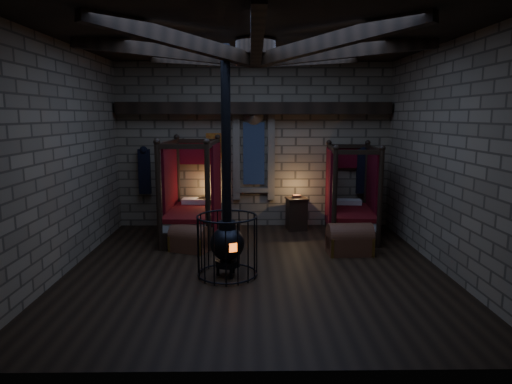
{
  "coord_description": "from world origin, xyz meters",
  "views": [
    {
      "loc": [
        -0.11,
        -8.28,
        2.88
      ],
      "look_at": [
        0.02,
        0.6,
        1.38
      ],
      "focal_mm": 32.0,
      "sensor_mm": 36.0,
      "label": 1
    }
  ],
  "objects_px": {
    "trunk_left": "(190,239)",
    "stove": "(227,241)",
    "trunk_right": "(350,240)",
    "bed_left": "(193,214)",
    "bed_right": "(350,214)"
  },
  "relations": [
    {
      "from": "bed_right",
      "to": "trunk_right",
      "type": "height_order",
      "value": "bed_right"
    },
    {
      "from": "stove",
      "to": "bed_right",
      "type": "bearing_deg",
      "value": 20.72
    },
    {
      "from": "bed_left",
      "to": "bed_right",
      "type": "bearing_deg",
      "value": 4.05
    },
    {
      "from": "trunk_right",
      "to": "bed_left",
      "type": "bearing_deg",
      "value": 154.86
    },
    {
      "from": "trunk_left",
      "to": "trunk_right",
      "type": "bearing_deg",
      "value": 16.8
    },
    {
      "from": "trunk_right",
      "to": "stove",
      "type": "height_order",
      "value": "stove"
    },
    {
      "from": "stove",
      "to": "trunk_left",
      "type": "bearing_deg",
      "value": 95.54
    },
    {
      "from": "trunk_right",
      "to": "stove",
      "type": "relative_size",
      "value": 0.23
    },
    {
      "from": "trunk_left",
      "to": "stove",
      "type": "relative_size",
      "value": 0.23
    },
    {
      "from": "bed_left",
      "to": "trunk_left",
      "type": "distance_m",
      "value": 1.2
    },
    {
      "from": "stove",
      "to": "trunk_right",
      "type": "bearing_deg",
      "value": 3.16
    },
    {
      "from": "trunk_left",
      "to": "trunk_right",
      "type": "distance_m",
      "value": 3.39
    },
    {
      "from": "bed_left",
      "to": "trunk_right",
      "type": "height_order",
      "value": "bed_left"
    },
    {
      "from": "trunk_left",
      "to": "trunk_right",
      "type": "xyz_separation_m",
      "value": [
        3.38,
        -0.26,
        0.04
      ]
    },
    {
      "from": "bed_right",
      "to": "stove",
      "type": "height_order",
      "value": "stove"
    }
  ]
}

